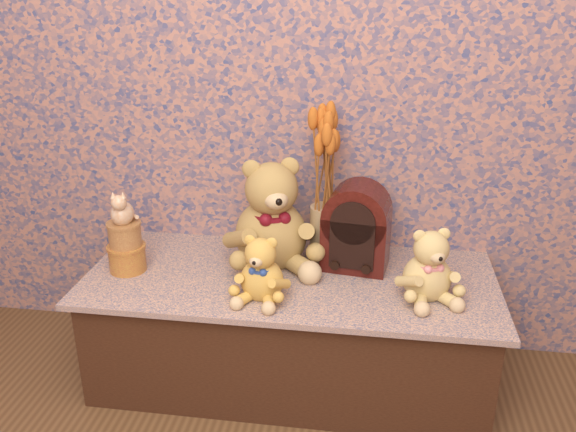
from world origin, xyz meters
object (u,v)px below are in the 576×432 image
teddy_medium (262,264)px  cat_figurine (122,206)px  teddy_large (271,208)px  ceramic_vase (327,233)px  cathedral_radio (357,226)px  teddy_small (428,261)px  biscuit_tin_lower (127,258)px

teddy_medium → cat_figurine: bearing=175.2°
teddy_large → ceramic_vase: teddy_large is taller
cathedral_radio → cat_figurine: (-0.78, -0.15, 0.09)m
teddy_medium → teddy_small: bearing=16.7°
teddy_medium → teddy_small: 0.52m
teddy_small → ceramic_vase: size_ratio=1.27×
teddy_large → cathedral_radio: size_ratio=1.36×
teddy_small → cathedral_radio: bearing=121.2°
teddy_small → biscuit_tin_lower: (-1.01, 0.04, -0.08)m
teddy_large → ceramic_vase: 0.23m
teddy_large → biscuit_tin_lower: size_ratio=3.33×
teddy_small → ceramic_vase: teddy_small is taller
teddy_small → teddy_medium: bearing=168.1°
teddy_small → cathedral_radio: size_ratio=0.83×
teddy_large → teddy_medium: 0.26m
teddy_medium → cat_figurine: cat_figurine is taller
teddy_small → biscuit_tin_lower: bearing=157.5°
ceramic_vase → teddy_small: bearing=-34.1°
cathedral_radio → ceramic_vase: cathedral_radio is taller
biscuit_tin_lower → cat_figurine: cat_figurine is taller
teddy_small → cat_figurine: size_ratio=2.05×
biscuit_tin_lower → cathedral_radio: bearing=10.6°
cathedral_radio → ceramic_vase: bearing=164.6°
teddy_small → cat_figurine: bearing=157.5°
ceramic_vase → biscuit_tin_lower: size_ratio=1.60×
teddy_medium → biscuit_tin_lower: bearing=175.2°
teddy_small → cat_figurine: cat_figurine is taller
cathedral_radio → biscuit_tin_lower: (-0.78, -0.15, -0.11)m
teddy_medium → teddy_small: size_ratio=0.90×
cat_figurine → cathedral_radio: bearing=0.1°
teddy_large → cathedral_radio: 0.30m
teddy_large → cat_figurine: 0.50m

